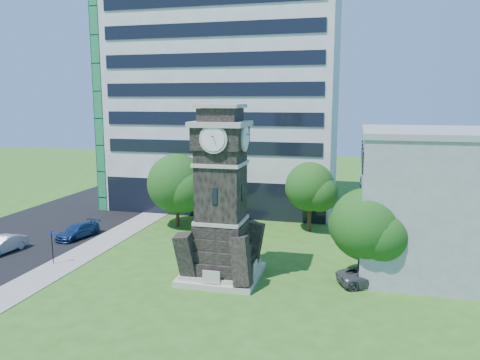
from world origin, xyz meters
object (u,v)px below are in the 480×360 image
(clock_tower, at_px, (221,205))
(car_east_lot, at_px, (369,276))
(street_sign, at_px, (52,244))
(car_street_mid, at_px, (3,245))
(park_bench, at_px, (219,274))
(car_street_north, at_px, (78,231))

(clock_tower, bearing_deg, car_east_lot, 5.79)
(clock_tower, distance_m, street_sign, 13.82)
(car_street_mid, xyz_separation_m, street_sign, (5.79, -1.40, 0.97))
(park_bench, bearing_deg, car_street_north, 162.74)
(clock_tower, distance_m, car_east_lot, 11.27)
(car_street_mid, height_order, car_east_lot, car_street_mid)
(car_street_north, bearing_deg, car_street_mid, -111.05)
(car_street_north, distance_m, park_bench, 16.97)
(street_sign, bearing_deg, car_east_lot, 13.94)
(car_east_lot, xyz_separation_m, park_bench, (-10.21, -1.68, -0.14))
(car_street_mid, relative_size, park_bench, 2.43)
(clock_tower, bearing_deg, car_street_north, 158.63)
(park_bench, xyz_separation_m, street_sign, (-13.32, -0.02, 1.18))
(car_street_north, relative_size, street_sign, 1.70)
(car_east_lot, height_order, park_bench, car_east_lot)
(car_street_north, relative_size, park_bench, 2.62)
(clock_tower, distance_m, park_bench, 4.85)
(car_street_north, bearing_deg, park_bench, -11.02)
(clock_tower, xyz_separation_m, street_sign, (-13.32, -0.66, -3.63))
(street_sign, bearing_deg, car_street_mid, 176.17)
(car_east_lot, bearing_deg, car_street_north, 54.95)
(park_bench, relative_size, street_sign, 0.65)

